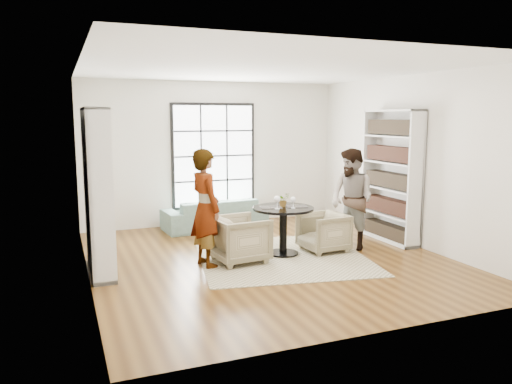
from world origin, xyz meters
name	(u,v)px	position (x,y,z in m)	size (l,w,h in m)	color
ground	(268,259)	(0.00, 0.00, 0.00)	(6.00, 6.00, 0.00)	brown
room_shell	(256,178)	(0.00, 0.54, 1.26)	(6.00, 6.01, 6.00)	silver
rug	(282,257)	(0.24, -0.01, 0.01)	(2.65, 2.65, 0.01)	tan
pedestal_table	(283,220)	(0.33, 0.14, 0.58)	(1.00, 1.00, 0.80)	black
sofa	(215,214)	(-0.15, 2.45, 0.31)	(2.09, 0.82, 0.61)	gray
armchair_left	(240,239)	(-0.48, 0.01, 0.37)	(0.79, 0.81, 0.74)	tan
armchair_right	(323,232)	(1.05, 0.08, 0.33)	(0.71, 0.73, 0.66)	tan
person_left	(206,208)	(-1.03, 0.01, 0.90)	(0.66, 0.43, 1.80)	gray
person_right	(352,199)	(1.60, 0.08, 0.87)	(0.84, 0.66, 1.74)	gray
placemat_left	(271,207)	(0.13, 0.19, 0.80)	(0.34, 0.26, 0.01)	black
placemat_right	(296,206)	(0.55, 0.12, 0.80)	(0.34, 0.26, 0.01)	black
cutlery_left	(271,207)	(0.13, 0.19, 0.81)	(0.14, 0.22, 0.01)	silver
cutlery_right	(296,206)	(0.55, 0.12, 0.81)	(0.14, 0.22, 0.01)	silver
wine_glass_left	(277,200)	(0.17, 0.03, 0.96)	(0.10, 0.10, 0.22)	silver
wine_glass_right	(293,200)	(0.44, 0.00, 0.94)	(0.09, 0.09, 0.19)	silver
flower_centerpiece	(283,200)	(0.35, 0.19, 0.91)	(0.20, 0.18, 0.23)	gray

